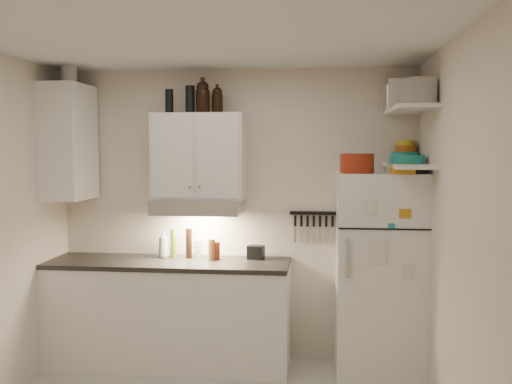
# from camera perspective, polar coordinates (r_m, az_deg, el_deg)

# --- Properties ---
(ceiling) EXTENTS (3.20, 3.00, 0.02)m
(ceiling) POSITION_cam_1_polar(r_m,az_deg,el_deg) (3.73, -5.53, 15.40)
(ceiling) COLOR white
(ceiling) RESTS_ON ground
(back_wall) EXTENTS (3.20, 0.02, 2.60)m
(back_wall) POSITION_cam_1_polar(r_m,az_deg,el_deg) (5.18, -2.02, -2.21)
(back_wall) COLOR beige
(back_wall) RESTS_ON ground
(right_wall) EXTENTS (0.02, 3.00, 2.60)m
(right_wall) POSITION_cam_1_polar(r_m,az_deg,el_deg) (3.74, 19.69, -5.07)
(right_wall) COLOR beige
(right_wall) RESTS_ON ground
(base_cabinet) EXTENTS (2.10, 0.60, 0.88)m
(base_cabinet) POSITION_cam_1_polar(r_m,az_deg,el_deg) (5.17, -8.68, -12.03)
(base_cabinet) COLOR white
(base_cabinet) RESTS_ON floor
(countertop) EXTENTS (2.10, 0.62, 0.04)m
(countertop) POSITION_cam_1_polar(r_m,az_deg,el_deg) (5.05, -8.74, -7.03)
(countertop) COLOR black
(countertop) RESTS_ON base_cabinet
(upper_cabinet) EXTENTS (0.80, 0.33, 0.75)m
(upper_cabinet) POSITION_cam_1_polar(r_m,az_deg,el_deg) (5.03, -5.71, 3.56)
(upper_cabinet) COLOR white
(upper_cabinet) RESTS_ON back_wall
(side_cabinet) EXTENTS (0.33, 0.55, 1.00)m
(side_cabinet) POSITION_cam_1_polar(r_m,az_deg,el_deg) (5.26, -18.28, 4.76)
(side_cabinet) COLOR white
(side_cabinet) RESTS_ON left_wall
(range_hood) EXTENTS (0.76, 0.46, 0.12)m
(range_hood) POSITION_cam_1_polar(r_m,az_deg,el_deg) (4.99, -5.83, -1.45)
(range_hood) COLOR silver
(range_hood) RESTS_ON back_wall
(fridge) EXTENTS (0.70, 0.68, 1.70)m
(fridge) POSITION_cam_1_polar(r_m,az_deg,el_deg) (4.88, 12.20, -8.08)
(fridge) COLOR white
(fridge) RESTS_ON floor
(shelf_hi) EXTENTS (0.30, 0.95, 0.03)m
(shelf_hi) POSITION_cam_1_polar(r_m,az_deg,el_deg) (4.67, 15.11, 7.97)
(shelf_hi) COLOR white
(shelf_hi) RESTS_ON right_wall
(shelf_lo) EXTENTS (0.30, 0.95, 0.03)m
(shelf_lo) POSITION_cam_1_polar(r_m,az_deg,el_deg) (4.66, 15.00, 2.57)
(shelf_lo) COLOR white
(shelf_lo) RESTS_ON right_wall
(knife_strip) EXTENTS (0.42, 0.02, 0.03)m
(knife_strip) POSITION_cam_1_polar(r_m,az_deg,el_deg) (5.10, 5.75, -2.11)
(knife_strip) COLOR black
(knife_strip) RESTS_ON back_wall
(dutch_oven) EXTENTS (0.29, 0.29, 0.16)m
(dutch_oven) POSITION_cam_1_polar(r_m,az_deg,el_deg) (4.58, 10.06, 2.84)
(dutch_oven) COLOR maroon
(dutch_oven) RESTS_ON fridge
(book_stack) EXTENTS (0.22, 0.25, 0.08)m
(book_stack) POSITION_cam_1_polar(r_m,az_deg,el_deg) (4.55, 14.54, 2.26)
(book_stack) COLOR #C57F18
(book_stack) RESTS_ON fridge
(spice_jar) EXTENTS (0.06, 0.06, 0.09)m
(spice_jar) POSITION_cam_1_polar(r_m,az_deg,el_deg) (4.71, 13.20, 2.42)
(spice_jar) COLOR silver
(spice_jar) RESTS_ON fridge
(stock_pot) EXTENTS (0.37, 0.37, 0.21)m
(stock_pot) POSITION_cam_1_polar(r_m,az_deg,el_deg) (5.04, 13.89, 9.09)
(stock_pot) COLOR silver
(stock_pot) RESTS_ON shelf_hi
(tin_a) EXTENTS (0.24, 0.22, 0.21)m
(tin_a) POSITION_cam_1_polar(r_m,az_deg,el_deg) (4.62, 14.44, 9.54)
(tin_a) COLOR #AAAAAD
(tin_a) RESTS_ON shelf_hi
(tin_b) EXTENTS (0.24, 0.24, 0.19)m
(tin_b) POSITION_cam_1_polar(r_m,az_deg,el_deg) (4.36, 15.96, 9.66)
(tin_b) COLOR #AAAAAD
(tin_b) RESTS_ON shelf_hi
(bowl_teal) EXTENTS (0.23, 0.23, 0.09)m
(bowl_teal) POSITION_cam_1_polar(r_m,az_deg,el_deg) (5.01, 14.62, 3.38)
(bowl_teal) COLOR teal
(bowl_teal) RESTS_ON shelf_lo
(bowl_orange) EXTENTS (0.18, 0.18, 0.05)m
(bowl_orange) POSITION_cam_1_polar(r_m,az_deg,el_deg) (5.09, 14.73, 4.21)
(bowl_orange) COLOR #BB5911
(bowl_orange) RESTS_ON bowl_teal
(bowl_yellow) EXTENTS (0.14, 0.14, 0.05)m
(bowl_yellow) POSITION_cam_1_polar(r_m,az_deg,el_deg) (5.09, 14.74, 4.77)
(bowl_yellow) COLOR gold
(bowl_yellow) RESTS_ON bowl_orange
(plates) EXTENTS (0.35, 0.35, 0.07)m
(plates) POSITION_cam_1_polar(r_m,az_deg,el_deg) (4.68, 14.83, 3.18)
(plates) COLOR teal
(plates) RESTS_ON shelf_lo
(growler_a) EXTENTS (0.14, 0.14, 0.28)m
(growler_a) POSITION_cam_1_polar(r_m,az_deg,el_deg) (5.00, -5.35, 9.48)
(growler_a) COLOR black
(growler_a) RESTS_ON upper_cabinet
(growler_b) EXTENTS (0.13, 0.13, 0.23)m
(growler_b) POSITION_cam_1_polar(r_m,az_deg,el_deg) (4.99, -3.89, 9.19)
(growler_b) COLOR black
(growler_b) RESTS_ON upper_cabinet
(thermos_a) EXTENTS (0.11, 0.11, 0.23)m
(thermos_a) POSITION_cam_1_polar(r_m,az_deg,el_deg) (5.02, -6.61, 9.18)
(thermos_a) COLOR black
(thermos_a) RESTS_ON upper_cabinet
(thermos_b) EXTENTS (0.08, 0.08, 0.21)m
(thermos_b) POSITION_cam_1_polar(r_m,az_deg,el_deg) (5.05, -8.67, 8.96)
(thermos_b) COLOR black
(thermos_b) RESTS_ON upper_cabinet
(side_jar) EXTENTS (0.14, 0.14, 0.18)m
(side_jar) POSITION_cam_1_polar(r_m,az_deg,el_deg) (5.27, -18.22, 11.21)
(side_jar) COLOR silver
(side_jar) RESTS_ON side_cabinet
(soap_bottle) EXTENTS (0.14, 0.14, 0.29)m
(soap_bottle) POSITION_cam_1_polar(r_m,az_deg,el_deg) (5.17, -9.20, -4.91)
(soap_bottle) COLOR white
(soap_bottle) RESTS_ON countertop
(pepper_mill) EXTENTS (0.06, 0.06, 0.19)m
(pepper_mill) POSITION_cam_1_polar(r_m,az_deg,el_deg) (4.99, -4.45, -5.79)
(pepper_mill) COLOR brown
(pepper_mill) RESTS_ON countertop
(oil_bottle) EXTENTS (0.05, 0.05, 0.26)m
(oil_bottle) POSITION_cam_1_polar(r_m,az_deg,el_deg) (5.16, -8.27, -5.12)
(oil_bottle) COLOR #5B6B1A
(oil_bottle) RESTS_ON countertop
(vinegar_bottle) EXTENTS (0.07, 0.07, 0.27)m
(vinegar_bottle) POSITION_cam_1_polar(r_m,az_deg,el_deg) (5.13, -6.73, -5.11)
(vinegar_bottle) COLOR black
(vinegar_bottle) RESTS_ON countertop
(clear_bottle) EXTENTS (0.06, 0.06, 0.17)m
(clear_bottle) POSITION_cam_1_polar(r_m,az_deg,el_deg) (5.10, -5.83, -5.72)
(clear_bottle) COLOR silver
(clear_bottle) RESTS_ON countertop
(red_jar) EXTENTS (0.08, 0.08, 0.16)m
(red_jar) POSITION_cam_1_polar(r_m,az_deg,el_deg) (5.05, -4.07, -5.85)
(red_jar) COLOR maroon
(red_jar) RESTS_ON countertop
(caddy) EXTENTS (0.16, 0.12, 0.12)m
(caddy) POSITION_cam_1_polar(r_m,az_deg,el_deg) (5.05, -0.02, -6.05)
(caddy) COLOR black
(caddy) RESTS_ON countertop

